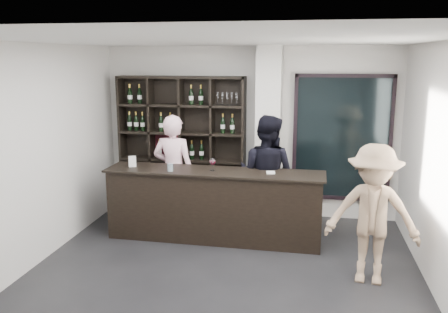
% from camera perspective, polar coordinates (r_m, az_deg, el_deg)
% --- Properties ---
extents(floor, '(5.00, 5.50, 0.01)m').
position_cam_1_polar(floor, '(6.00, -0.56, -15.08)').
color(floor, black).
rests_on(floor, ground).
extents(wine_shelf, '(2.20, 0.35, 2.40)m').
position_cam_1_polar(wine_shelf, '(8.25, -5.08, 1.26)').
color(wine_shelf, black).
rests_on(wine_shelf, floor).
extents(structural_column, '(0.40, 0.40, 2.90)m').
position_cam_1_polar(structural_column, '(7.85, 5.34, 2.57)').
color(structural_column, silver).
rests_on(structural_column, floor).
extents(glass_panel, '(1.60, 0.08, 2.10)m').
position_cam_1_polar(glass_panel, '(8.07, 14.00, 2.15)').
color(glass_panel, black).
rests_on(glass_panel, floor).
extents(tasting_counter, '(3.25, 0.67, 1.07)m').
position_cam_1_polar(tasting_counter, '(7.14, -1.20, -5.87)').
color(tasting_counter, black).
rests_on(tasting_counter, floor).
extents(taster_pink, '(0.69, 0.48, 1.83)m').
position_cam_1_polar(taster_pink, '(7.62, -6.09, -1.82)').
color(taster_pink, '#EEBBC8').
rests_on(taster_pink, floor).
extents(taster_black, '(1.07, 0.94, 1.86)m').
position_cam_1_polar(taster_black, '(7.35, 5.11, -2.22)').
color(taster_black, black).
rests_on(taster_black, floor).
extents(customer, '(1.20, 0.80, 1.72)m').
position_cam_1_polar(customer, '(6.00, 17.44, -6.69)').
color(customer, '#97795E').
rests_on(customer, floor).
extents(wine_glass, '(0.09, 0.09, 0.21)m').
position_cam_1_polar(wine_glass, '(6.97, -1.41, -0.87)').
color(wine_glass, white).
rests_on(wine_glass, tasting_counter).
extents(spit_cup, '(0.09, 0.09, 0.11)m').
position_cam_1_polar(spit_cup, '(6.99, -6.49, -1.31)').
color(spit_cup, silver).
rests_on(spit_cup, tasting_counter).
extents(napkin_stack, '(0.13, 0.13, 0.02)m').
position_cam_1_polar(napkin_stack, '(6.87, 5.64, -1.93)').
color(napkin_stack, white).
rests_on(napkin_stack, tasting_counter).
extents(card_stand, '(0.12, 0.09, 0.16)m').
position_cam_1_polar(card_stand, '(7.35, -10.97, -0.59)').
color(card_stand, white).
rests_on(card_stand, tasting_counter).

